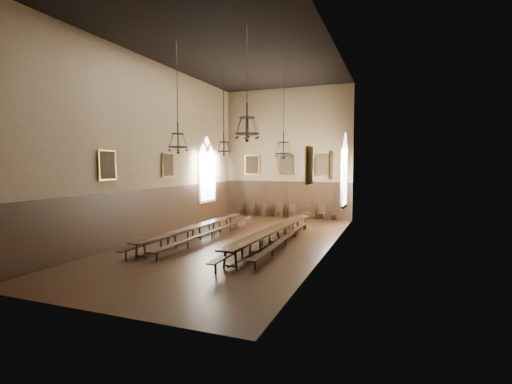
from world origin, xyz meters
The scene contains 34 objects.
floor centered at (0.00, 0.00, -0.01)m, with size 9.00×18.00×0.02m, color black.
ceiling centered at (0.00, 0.00, 9.01)m, with size 9.00×18.00×0.02m, color black.
wall_back centered at (0.00, 9.01, 4.50)m, with size 9.00×0.02×9.00m, color #756148.
wall_front centered at (0.00, -9.01, 4.50)m, with size 9.00×0.02×9.00m, color #756148.
wall_left centered at (-4.51, 0.00, 4.50)m, with size 0.02×18.00×9.00m, color #756148.
wall_right centered at (4.51, 0.00, 4.50)m, with size 0.02×18.00×9.00m, color #756148.
wainscot_panelling centered at (0.00, 0.00, 1.25)m, with size 9.00×18.00×2.50m, color black, non-canonical shape.
table_left centered at (-2.03, -0.11, 0.36)m, with size 0.99×9.12×0.71m.
table_right centered at (1.94, 0.20, 0.39)m, with size 1.12×10.01×0.78m.
bench_left_outer centered at (-2.54, -0.08, 0.28)m, with size 0.31×9.90×0.45m.
bench_left_inner centered at (-1.36, 0.25, 0.29)m, with size 0.36×10.00×0.45m.
bench_right_inner centered at (1.49, -0.25, 0.30)m, with size 0.36×10.32×0.46m.
bench_right_outer centered at (2.49, 0.13, 0.26)m, with size 0.50×9.04×0.41m.
chair_0 centered at (-3.45, 8.56, 0.29)m, with size 0.47×0.47×0.97m.
chair_1 centered at (-2.56, 8.58, 0.30)m, with size 0.56×0.56×1.01m.
chair_2 centered at (-1.54, 8.55, 0.29)m, with size 0.50×0.50×0.95m.
chair_3 centered at (-0.48, 8.57, 0.29)m, with size 0.46×0.46×0.98m.
chair_4 centered at (0.52, 8.55, 0.29)m, with size 0.53×0.53×0.98m.
chair_5 centered at (1.53, 8.51, 0.28)m, with size 0.43×0.43×0.92m.
chair_6 centered at (2.54, 8.51, 0.31)m, with size 0.49×0.49×1.02m.
chair_7 centered at (3.40, 8.50, 0.26)m, with size 0.41×0.41×0.87m.
chandelier_back_left centered at (-1.76, 2.51, 4.79)m, with size 0.78×0.78×4.68m.
chandelier_back_right centered at (1.75, 2.25, 4.60)m, with size 0.89×0.89×4.87m.
chandelier_front_left centered at (-1.69, -2.18, 4.78)m, with size 0.88×0.88×4.67m.
chandelier_front_right centered at (1.81, -2.86, 5.16)m, with size 0.95×0.95×4.27m.
portrait_back_0 centered at (-2.60, 8.88, 3.70)m, with size 1.10×0.12×1.40m.
portrait_back_1 centered at (0.00, 8.88, 3.70)m, with size 1.10×0.12×1.40m.
portrait_back_2 centered at (2.60, 8.88, 3.70)m, with size 1.10×0.12×1.40m.
portrait_left_0 centered at (-4.38, 1.00, 3.70)m, with size 0.12×1.00×1.30m.
portrait_left_1 centered at (-4.38, -3.50, 3.70)m, with size 0.12×1.00×1.30m.
portrait_right_0 centered at (4.38, 1.00, 3.70)m, with size 0.12×1.00×1.30m.
portrait_right_1 centered at (4.38, -3.50, 3.70)m, with size 0.12×1.00×1.30m.
window_right centered at (4.43, 5.50, 3.40)m, with size 0.20×2.20×4.60m, color white, non-canonical shape.
window_left centered at (-4.43, 5.50, 3.40)m, with size 0.20×2.20×4.60m, color white, non-canonical shape.
Camera 1 is at (7.19, -16.07, 3.73)m, focal length 26.00 mm.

